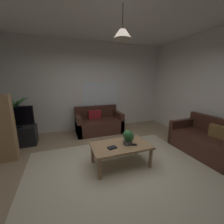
{
  "coord_description": "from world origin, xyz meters",
  "views": [
    {
      "loc": [
        -0.96,
        -2.36,
        1.7
      ],
      "look_at": [
        0.0,
        0.3,
        1.05
      ],
      "focal_mm": 23.03,
      "sensor_mm": 36.0,
      "label": 1
    }
  ],
  "objects": [
    {
      "name": "rug",
      "position": [
        0.0,
        -0.2,
        0.0
      ],
      "size": [
        3.42,
        2.74,
        0.01
      ],
      "primitive_type": "cube",
      "color": "beige",
      "rests_on": "ground"
    },
    {
      "name": "ceiling",
      "position": [
        0.0,
        0.0,
        2.89
      ],
      "size": [
        5.26,
        4.99,
        0.02
      ],
      "primitive_type": "cube",
      "color": "white"
    },
    {
      "name": "remote_on_table_1",
      "position": [
        0.3,
        -0.05,
        0.45
      ],
      "size": [
        0.16,
        0.12,
        0.02
      ],
      "primitive_type": "cube",
      "rotation": [
        0.0,
        0.0,
        1.09
      ],
      "color": "black",
      "rests_on": "coffee_table"
    },
    {
      "name": "tv_stand",
      "position": [
        -2.08,
        1.74,
        0.25
      ],
      "size": [
        0.9,
        0.44,
        0.5
      ],
      "primitive_type": "cube",
      "color": "black",
      "rests_on": "ground"
    },
    {
      "name": "book_on_table_0",
      "position": [
        -0.12,
        -0.04,
        0.45
      ],
      "size": [
        0.18,
        0.13,
        0.03
      ],
      "primitive_type": "cube",
      "rotation": [
        0.0,
        0.0,
        0.18
      ],
      "color": "black",
      "rests_on": "coffee_table"
    },
    {
      "name": "coffee_table",
      "position": [
        0.09,
        0.04,
        0.37
      ],
      "size": [
        1.15,
        0.68,
        0.44
      ],
      "color": "#A87F56",
      "rests_on": "ground"
    },
    {
      "name": "wall_back",
      "position": [
        0.0,
        2.52,
        1.44
      ],
      "size": [
        5.38,
        0.06,
        2.88
      ],
      "primitive_type": "cube",
      "color": "silver",
      "rests_on": "ground"
    },
    {
      "name": "potted_plant_on_table",
      "position": [
        0.24,
        0.02,
        0.59
      ],
      "size": [
        0.23,
        0.21,
        0.29
      ],
      "color": "#4C4C51",
      "rests_on": "coffee_table"
    },
    {
      "name": "couch_right_side",
      "position": [
        2.15,
        -0.19,
        0.28
      ],
      "size": [
        0.83,
        1.44,
        0.82
      ],
      "rotation": [
        0.0,
        0.0,
        -1.57
      ],
      "color": "#47281E",
      "rests_on": "ground"
    },
    {
      "name": "potted_palm_corner",
      "position": [
        -2.15,
        2.18,
        0.6
      ],
      "size": [
        0.82,
        0.78,
        1.36
      ],
      "color": "#4C4C51",
      "rests_on": "ground"
    },
    {
      "name": "pendant_lamp",
      "position": [
        0.09,
        0.04,
        2.47
      ],
      "size": [
        0.31,
        0.31,
        0.52
      ],
      "color": "black"
    },
    {
      "name": "tv",
      "position": [
        -2.08,
        1.72,
        0.78
      ],
      "size": [
        0.88,
        0.16,
        0.54
      ],
      "color": "black",
      "rests_on": "tv_stand"
    },
    {
      "name": "remote_on_table_0",
      "position": [
        0.37,
        0.17,
        0.45
      ],
      "size": [
        0.16,
        0.12,
        0.02
      ],
      "primitive_type": "cube",
      "rotation": [
        0.0,
        0.0,
        5.22
      ],
      "color": "black",
      "rests_on": "coffee_table"
    },
    {
      "name": "couch_under_window",
      "position": [
        0.15,
        2.02,
        0.28
      ],
      "size": [
        1.45,
        0.83,
        0.82
      ],
      "color": "#47281E",
      "rests_on": "ground"
    },
    {
      "name": "floor",
      "position": [
        0.0,
        0.0,
        -0.01
      ],
      "size": [
        5.26,
        4.99,
        0.02
      ],
      "primitive_type": "cube",
      "color": "#9E8466",
      "rests_on": "ground"
    },
    {
      "name": "wall_right",
      "position": [
        2.66,
        0.0,
        1.44
      ],
      "size": [
        0.06,
        4.99,
        2.88
      ],
      "primitive_type": "cube",
      "color": "silver",
      "rests_on": "ground"
    },
    {
      "name": "window_pane",
      "position": [
        0.39,
        2.49,
        1.13
      ],
      "size": [
        1.31,
        0.01,
        0.97
      ],
      "primitive_type": "cube",
      "color": "white"
    }
  ]
}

